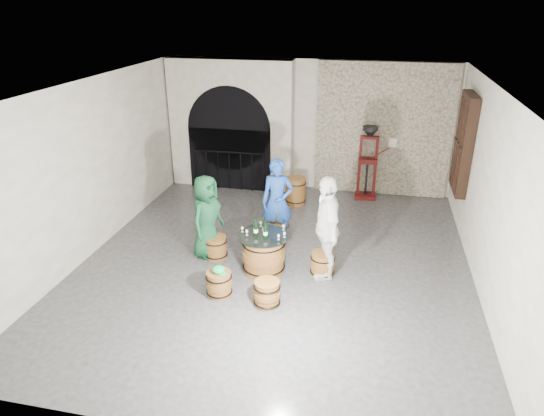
% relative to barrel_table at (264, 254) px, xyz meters
% --- Properties ---
extents(ground, '(8.00, 8.00, 0.00)m').
position_rel_barrel_table_xyz_m(ground, '(0.14, 0.36, -0.35)').
color(ground, '#2E2E31').
rests_on(ground, ground).
extents(wall_back, '(8.00, 0.00, 8.00)m').
position_rel_barrel_table_xyz_m(wall_back, '(0.14, 4.36, 1.25)').
color(wall_back, silver).
rests_on(wall_back, ground).
extents(wall_front, '(8.00, 0.00, 8.00)m').
position_rel_barrel_table_xyz_m(wall_front, '(0.14, -3.64, 1.25)').
color(wall_front, silver).
rests_on(wall_front, ground).
extents(wall_left, '(0.00, 8.00, 8.00)m').
position_rel_barrel_table_xyz_m(wall_left, '(-3.36, 0.36, 1.25)').
color(wall_left, silver).
rests_on(wall_left, ground).
extents(wall_right, '(0.00, 8.00, 8.00)m').
position_rel_barrel_table_xyz_m(wall_right, '(3.64, 0.36, 1.25)').
color(wall_right, silver).
rests_on(wall_right, ground).
extents(ceiling, '(8.00, 8.00, 0.00)m').
position_rel_barrel_table_xyz_m(ceiling, '(0.14, 0.36, 2.85)').
color(ceiling, beige).
rests_on(ceiling, wall_back).
extents(stone_facing_panel, '(3.20, 0.12, 3.18)m').
position_rel_barrel_table_xyz_m(stone_facing_panel, '(1.94, 4.30, 1.25)').
color(stone_facing_panel, '#ABA188').
rests_on(stone_facing_panel, ground).
extents(arched_opening, '(3.10, 0.60, 3.19)m').
position_rel_barrel_table_xyz_m(arched_opening, '(-1.76, 4.09, 1.23)').
color(arched_opening, silver).
rests_on(arched_opening, ground).
extents(shuttered_window, '(0.23, 1.10, 2.00)m').
position_rel_barrel_table_xyz_m(shuttered_window, '(3.52, 2.76, 1.45)').
color(shuttered_window, black).
rests_on(shuttered_window, wall_right).
extents(barrel_table, '(0.92, 0.92, 0.72)m').
position_rel_barrel_table_xyz_m(barrel_table, '(0.00, 0.00, 0.00)').
color(barrel_table, brown).
rests_on(barrel_table, ground).
extents(barrel_stool_left, '(0.44, 0.44, 0.43)m').
position_rel_barrel_table_xyz_m(barrel_stool_left, '(-1.00, 0.31, -0.14)').
color(barrel_stool_left, brown).
rests_on(barrel_stool_left, ground).
extents(barrel_stool_far, '(0.44, 0.44, 0.43)m').
position_rel_barrel_table_xyz_m(barrel_stool_far, '(0.00, 1.04, -0.14)').
color(barrel_stool_far, brown).
rests_on(barrel_stool_far, ground).
extents(barrel_stool_right, '(0.44, 0.44, 0.43)m').
position_rel_barrel_table_xyz_m(barrel_stool_right, '(1.04, 0.10, -0.14)').
color(barrel_stool_right, brown).
rests_on(barrel_stool_right, ground).
extents(barrel_stool_near_right, '(0.44, 0.44, 0.43)m').
position_rel_barrel_table_xyz_m(barrel_stool_near_right, '(0.28, -1.00, -0.14)').
color(barrel_stool_near_right, brown).
rests_on(barrel_stool_near_right, ground).
extents(barrel_stool_near_left, '(0.44, 0.44, 0.43)m').
position_rel_barrel_table_xyz_m(barrel_stool_near_left, '(-0.55, -0.89, -0.14)').
color(barrel_stool_near_left, brown).
rests_on(barrel_stool_near_left, ground).
extents(green_cap, '(0.25, 0.21, 0.12)m').
position_rel_barrel_table_xyz_m(green_cap, '(-0.54, -0.89, 0.12)').
color(green_cap, '#0D9647').
rests_on(green_cap, barrel_stool_near_left).
extents(person_green, '(0.70, 0.89, 1.60)m').
position_rel_barrel_table_xyz_m(person_green, '(-1.16, 0.36, 0.44)').
color(person_green, '#124225').
rests_on(person_green, ground).
extents(person_blue, '(0.68, 0.50, 1.72)m').
position_rel_barrel_table_xyz_m(person_blue, '(0.00, 1.20, 0.51)').
color(person_blue, '#1C449D').
rests_on(person_blue, ground).
extents(person_white, '(0.77, 1.17, 1.85)m').
position_rel_barrel_table_xyz_m(person_white, '(1.08, 0.10, 0.57)').
color(person_white, silver).
rests_on(person_white, ground).
extents(wine_bottle_left, '(0.08, 0.08, 0.32)m').
position_rel_barrel_table_xyz_m(wine_bottle_left, '(-0.13, -0.05, 0.49)').
color(wine_bottle_left, black).
rests_on(wine_bottle_left, barrel_table).
extents(wine_bottle_center, '(0.08, 0.08, 0.32)m').
position_rel_barrel_table_xyz_m(wine_bottle_center, '(0.06, -0.11, 0.49)').
color(wine_bottle_center, black).
rests_on(wine_bottle_center, barrel_table).
extents(wine_bottle_right, '(0.08, 0.08, 0.32)m').
position_rel_barrel_table_xyz_m(wine_bottle_right, '(0.00, 0.06, 0.49)').
color(wine_bottle_right, black).
rests_on(wine_bottle_right, barrel_table).
extents(tasting_glass_a, '(0.05, 0.05, 0.10)m').
position_rel_barrel_table_xyz_m(tasting_glass_a, '(-0.29, -0.06, 0.41)').
color(tasting_glass_a, '#B07722').
rests_on(tasting_glass_a, barrel_table).
extents(tasting_glass_b, '(0.05, 0.05, 0.10)m').
position_rel_barrel_table_xyz_m(tasting_glass_b, '(0.37, 0.00, 0.41)').
color(tasting_glass_b, '#B07722').
rests_on(tasting_glass_b, barrel_table).
extents(tasting_glass_c, '(0.05, 0.05, 0.10)m').
position_rel_barrel_table_xyz_m(tasting_glass_c, '(-0.13, 0.34, 0.41)').
color(tasting_glass_c, '#B07722').
rests_on(tasting_glass_c, barrel_table).
extents(tasting_glass_d, '(0.05, 0.05, 0.10)m').
position_rel_barrel_table_xyz_m(tasting_glass_d, '(0.30, 0.28, 0.41)').
color(tasting_glass_d, '#B07722').
rests_on(tasting_glass_d, barrel_table).
extents(tasting_glass_e, '(0.05, 0.05, 0.10)m').
position_rel_barrel_table_xyz_m(tasting_glass_e, '(0.29, -0.10, 0.41)').
color(tasting_glass_e, '#B07722').
rests_on(tasting_glass_e, barrel_table).
extents(tasting_glass_f, '(0.05, 0.05, 0.10)m').
position_rel_barrel_table_xyz_m(tasting_glass_f, '(-0.40, 0.05, 0.41)').
color(tasting_glass_f, '#B07722').
rests_on(tasting_glass_f, barrel_table).
extents(side_barrel, '(0.49, 0.49, 0.66)m').
position_rel_barrel_table_xyz_m(side_barrel, '(0.04, 3.18, -0.03)').
color(side_barrel, brown).
rests_on(side_barrel, ground).
extents(corking_press, '(0.74, 0.42, 1.78)m').
position_rel_barrel_table_xyz_m(corking_press, '(1.65, 3.91, 0.68)').
color(corking_press, '#4C0F0C').
rests_on(corking_press, ground).
extents(control_box, '(0.18, 0.10, 0.22)m').
position_rel_barrel_table_xyz_m(control_box, '(2.19, 4.22, 1.00)').
color(control_box, silver).
rests_on(control_box, wall_back).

